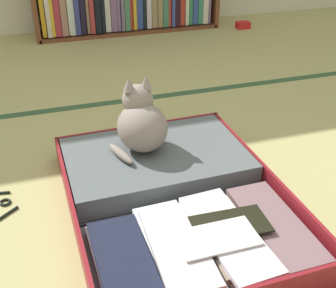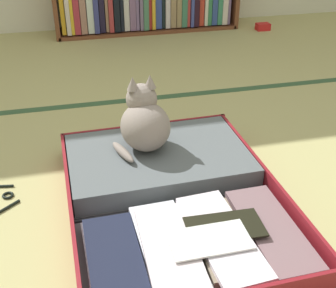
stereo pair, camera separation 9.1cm
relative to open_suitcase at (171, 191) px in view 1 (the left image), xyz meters
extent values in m
plane|color=tan|center=(0.00, -0.16, -0.04)|extent=(10.00, 10.00, 0.00)
cube|color=#335334|center=(0.00, 0.86, -0.04)|extent=(4.80, 0.05, 0.00)
cube|color=brown|center=(0.33, 2.08, -0.03)|extent=(1.32, 0.28, 0.02)
cube|color=yellow|center=(-0.29, 2.09, 0.16)|extent=(0.03, 0.23, 0.33)
cube|color=beige|center=(-0.25, 2.07, 0.13)|extent=(0.03, 0.23, 0.27)
cube|color=yellow|center=(-0.23, 2.08, 0.13)|extent=(0.02, 0.23, 0.27)
cube|color=#AC303D|center=(-0.19, 2.07, 0.15)|extent=(0.04, 0.23, 0.32)
cube|color=#A17462|center=(-0.15, 2.08, 0.15)|extent=(0.04, 0.23, 0.31)
cube|color=silver|center=(-0.10, 2.08, 0.12)|extent=(0.04, 0.23, 0.26)
cube|color=#373C80|center=(-0.06, 2.07, 0.12)|extent=(0.03, 0.23, 0.26)
cube|color=black|center=(-0.01, 2.08, 0.16)|extent=(0.04, 0.23, 0.33)
cube|color=#9C795C|center=(0.02, 2.09, 0.15)|extent=(0.02, 0.23, 0.32)
cube|color=#AA3538|center=(0.05, 2.07, 0.15)|extent=(0.03, 0.23, 0.32)
cube|color=black|center=(0.09, 2.07, 0.13)|extent=(0.04, 0.23, 0.28)
cube|color=black|center=(0.13, 2.08, 0.16)|extent=(0.02, 0.23, 0.33)
cube|color=silver|center=(0.16, 2.08, 0.13)|extent=(0.04, 0.23, 0.28)
cube|color=slate|center=(0.21, 2.08, 0.14)|extent=(0.04, 0.23, 0.30)
cube|color=slate|center=(0.24, 2.08, 0.15)|extent=(0.02, 0.23, 0.31)
cube|color=slate|center=(0.27, 2.07, 0.14)|extent=(0.02, 0.23, 0.30)
cube|color=#46795B|center=(0.30, 2.07, 0.14)|extent=(0.04, 0.23, 0.29)
cube|color=#B02D28|center=(0.33, 2.08, 0.16)|extent=(0.02, 0.23, 0.33)
cube|color=gold|center=(0.36, 2.08, 0.14)|extent=(0.02, 0.23, 0.30)
cube|color=#324694|center=(0.40, 2.09, 0.12)|extent=(0.04, 0.23, 0.26)
cube|color=black|center=(0.43, 2.09, 0.16)|extent=(0.02, 0.23, 0.33)
cube|color=silver|center=(0.47, 2.08, 0.15)|extent=(0.03, 0.23, 0.31)
cube|color=#997E59|center=(0.51, 2.08, 0.15)|extent=(0.04, 0.23, 0.32)
cube|color=#998159|center=(0.55, 2.08, 0.14)|extent=(0.03, 0.23, 0.30)
cube|color=#3D795D|center=(0.59, 2.08, 0.12)|extent=(0.04, 0.23, 0.26)
cube|color=#BE3B38|center=(0.62, 2.08, 0.13)|extent=(0.02, 0.23, 0.27)
cube|color=#3D4996|center=(0.65, 2.07, 0.13)|extent=(0.02, 0.23, 0.28)
cube|color=black|center=(0.68, 2.07, 0.16)|extent=(0.04, 0.23, 0.32)
cube|color=#BF3928|center=(0.72, 2.09, 0.14)|extent=(0.03, 0.23, 0.30)
cube|color=silver|center=(0.76, 2.08, 0.13)|extent=(0.02, 0.23, 0.27)
cube|color=#314A92|center=(0.83, 2.08, 0.14)|extent=(0.04, 0.23, 0.30)
cube|color=#388762|center=(0.87, 2.08, 0.14)|extent=(0.04, 0.23, 0.29)
cube|color=slate|center=(0.94, 2.08, 0.14)|extent=(0.02, 0.23, 0.30)
cube|color=maroon|center=(0.01, -0.29, -0.04)|extent=(0.71, 0.48, 0.01)
cube|color=maroon|center=(-0.34, -0.29, 0.01)|extent=(0.02, 0.47, 0.09)
cube|color=maroon|center=(0.35, -0.28, 0.01)|extent=(0.02, 0.47, 0.09)
cube|color=#524E53|center=(0.01, -0.29, -0.03)|extent=(0.69, 0.46, 0.01)
cube|color=maroon|center=(0.00, 0.18, -0.04)|extent=(0.71, 0.48, 0.01)
cube|color=maroon|center=(-0.01, 0.41, 0.01)|extent=(0.70, 0.03, 0.09)
cube|color=maroon|center=(-0.35, 0.18, 0.01)|extent=(0.02, 0.47, 0.09)
cube|color=maroon|center=(0.34, 0.19, 0.01)|extent=(0.02, 0.47, 0.09)
cube|color=#524E53|center=(0.00, 0.18, -0.03)|extent=(0.69, 0.46, 0.01)
cylinder|color=black|center=(0.00, -0.05, -0.02)|extent=(0.68, 0.03, 0.02)
cube|color=#9B7094|center=(-0.24, -0.30, -0.01)|extent=(0.15, 0.39, 0.02)
cube|color=silver|center=(-0.24, -0.29, 0.00)|extent=(0.16, 0.37, 0.01)
cube|color=#191E34|center=(-0.23, -0.30, 0.02)|extent=(0.16, 0.37, 0.02)
cube|color=silver|center=(-0.08, -0.29, -0.01)|extent=(0.17, 0.41, 0.02)
cube|color=silver|center=(-0.08, -0.28, 0.01)|extent=(0.16, 0.41, 0.02)
cube|color=silver|center=(-0.08, -0.30, 0.03)|extent=(0.16, 0.37, 0.02)
cube|color=#ABA092|center=(0.10, -0.29, -0.01)|extent=(0.15, 0.37, 0.02)
cube|color=#7C6E59|center=(0.09, -0.28, 0.01)|extent=(0.16, 0.35, 0.02)
cube|color=white|center=(0.08, -0.29, 0.03)|extent=(0.18, 0.41, 0.02)
cube|color=#AF9791|center=(0.25, -0.28, -0.01)|extent=(0.16, 0.39, 0.02)
cube|color=slate|center=(0.25, -0.28, 0.01)|extent=(0.16, 0.41, 0.02)
cube|color=white|center=(0.04, -0.31, 0.04)|extent=(0.24, 0.13, 0.01)
cube|color=black|center=(0.10, -0.26, 0.04)|extent=(0.24, 0.14, 0.01)
cube|color=#585F63|center=(0.00, 0.18, 0.01)|extent=(0.68, 0.45, 0.08)
torus|color=white|center=(-0.04, 0.17, 0.05)|extent=(0.14, 0.14, 0.01)
cylinder|color=black|center=(-0.20, 0.40, 0.01)|extent=(0.02, 0.02, 0.09)
cylinder|color=black|center=(0.19, 0.40, 0.01)|extent=(0.02, 0.02, 0.09)
cube|color=#E93C32|center=(0.25, -0.50, 0.00)|extent=(0.03, 0.00, 0.02)
ellipsoid|color=gray|center=(-0.04, 0.22, 0.14)|extent=(0.20, 0.22, 0.18)
ellipsoid|color=gray|center=(-0.05, 0.28, 0.10)|extent=(0.13, 0.08, 0.10)
sphere|color=gray|center=(-0.04, 0.27, 0.24)|extent=(0.12, 0.12, 0.12)
cone|color=gray|center=(-0.01, 0.27, 0.31)|extent=(0.04, 0.04, 0.05)
cone|color=gray|center=(-0.08, 0.26, 0.31)|extent=(0.04, 0.04, 0.05)
sphere|color=gold|center=(-0.03, 0.32, 0.24)|extent=(0.02, 0.02, 0.02)
sphere|color=gold|center=(-0.07, 0.32, 0.24)|extent=(0.02, 0.02, 0.02)
ellipsoid|color=gray|center=(-0.14, 0.18, 0.07)|extent=(0.08, 0.16, 0.03)
torus|color=black|center=(-0.56, 0.16, -0.04)|extent=(0.05, 0.05, 0.01)
cube|color=red|center=(1.18, 1.88, -0.02)|extent=(0.10, 0.07, 0.05)
camera|label=1|loc=(-0.39, -1.20, 0.94)|focal=47.70mm
camera|label=2|loc=(-0.30, -1.22, 0.94)|focal=47.70mm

